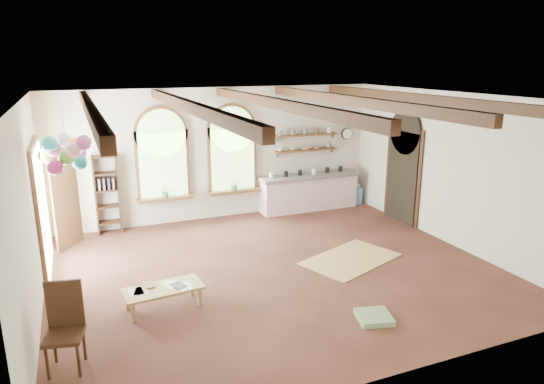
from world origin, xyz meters
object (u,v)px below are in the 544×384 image
coffee_table (163,290)px  side_chair (66,345)px  kitchen_counter (309,192)px  balloon_cluster (66,153)px

coffee_table → side_chair: (-1.43, -1.10, 0.02)m
coffee_table → side_chair: side_chair is taller
kitchen_counter → balloon_cluster: size_ratio=2.32×
balloon_cluster → coffee_table: bearing=-50.7°
coffee_table → balloon_cluster: bearing=129.3°
kitchen_counter → side_chair: size_ratio=2.35×
side_chair → balloon_cluster: balloon_cluster is taller
coffee_table → balloon_cluster: (-1.21, 1.47, 2.03)m
side_chair → balloon_cluster: (0.22, 2.57, 2.01)m
coffee_table → side_chair: 1.80m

